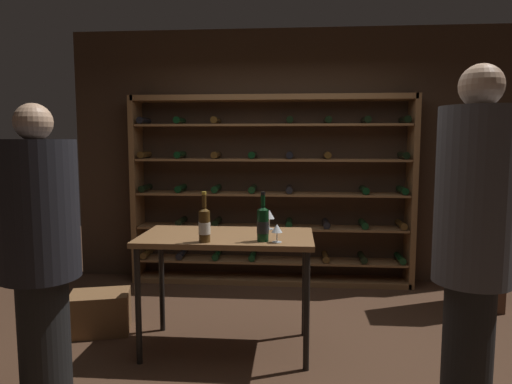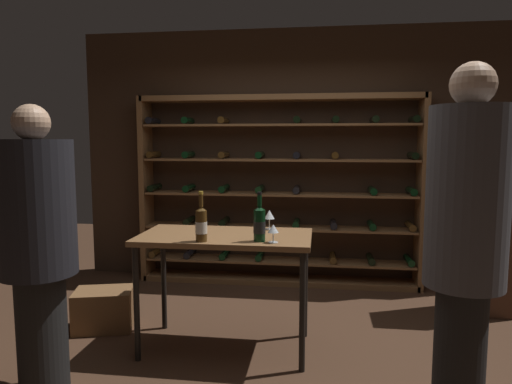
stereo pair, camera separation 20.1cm
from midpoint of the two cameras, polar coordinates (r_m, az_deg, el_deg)
ground_plane at (r=3.82m, az=1.39°, el=-18.61°), size 9.76×9.76×0.00m
back_wall at (r=5.35m, az=2.61°, el=4.38°), size 4.92×0.10×2.86m
wine_rack at (r=5.17m, az=0.75°, el=0.09°), size 3.14×0.32×2.11m
tasting_table at (r=3.56m, az=-5.25°, el=-6.71°), size 1.30×0.69×0.90m
person_bystander_red_print at (r=3.16m, az=-26.81°, el=-5.47°), size 0.47×0.47×1.83m
person_host_in_suit at (r=2.67m, az=23.30°, el=-4.93°), size 0.41×0.41×2.00m
wine_crate at (r=4.27m, az=-19.98°, el=-13.80°), size 0.55×0.46×0.34m
display_cabinet at (r=4.84m, az=24.64°, el=-3.15°), size 0.44×0.36×1.72m
wine_bottle_gold_foil at (r=3.29m, az=-8.13°, el=-3.97°), size 0.08×0.08×0.36m
wine_bottle_amber_reserve at (r=3.28m, az=-0.91°, el=-3.91°), size 0.09×0.09×0.35m
wine_glass_stemmed_center at (r=3.72m, az=0.10°, el=-2.87°), size 0.08×0.08×0.16m
wine_glass_stemmed_right at (r=3.25m, az=0.83°, el=-4.62°), size 0.08×0.08×0.13m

